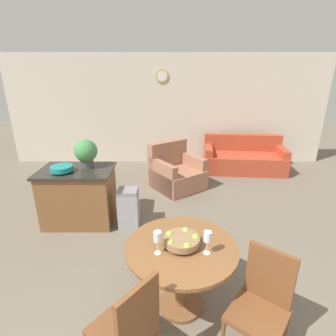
# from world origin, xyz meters

# --- Properties ---
(wall_back) EXTENTS (8.00, 0.09, 2.70)m
(wall_back) POSITION_xyz_m (-0.00, 5.81, 1.35)
(wall_back) COLOR beige
(wall_back) RESTS_ON ground_plane
(dining_table) EXTENTS (1.05, 1.05, 0.73)m
(dining_table) POSITION_xyz_m (0.14, 1.14, 0.57)
(dining_table) COLOR brown
(dining_table) RESTS_ON ground_plane
(dining_chair_near_left) EXTENTS (0.59, 0.59, 0.94)m
(dining_chair_near_left) POSITION_xyz_m (-0.27, 0.50, 0.51)
(dining_chair_near_left) COLOR brown
(dining_chair_near_left) RESTS_ON ground_plane
(dining_chair_near_right) EXTENTS (0.59, 0.59, 0.94)m
(dining_chair_near_right) POSITION_xyz_m (0.78, 0.73, 0.51)
(dining_chair_near_right) COLOR brown
(dining_chair_near_right) RESTS_ON ground_plane
(fruit_bowl) EXTENTS (0.34, 0.34, 0.12)m
(fruit_bowl) POSITION_xyz_m (0.14, 1.14, 0.80)
(fruit_bowl) COLOR olive
(fruit_bowl) RESTS_ON dining_table
(wine_glass_left) EXTENTS (0.07, 0.07, 0.22)m
(wine_glass_left) POSITION_xyz_m (-0.07, 1.03, 0.90)
(wine_glass_left) COLOR silver
(wine_glass_left) RESTS_ON dining_table
(wine_glass_right) EXTENTS (0.07, 0.07, 0.22)m
(wine_glass_right) POSITION_xyz_m (0.36, 1.03, 0.90)
(wine_glass_right) COLOR silver
(wine_glass_right) RESTS_ON dining_table
(kitchen_island) EXTENTS (1.09, 0.74, 0.88)m
(kitchen_island) POSITION_xyz_m (-1.37, 2.78, 0.44)
(kitchen_island) COLOR brown
(kitchen_island) RESTS_ON ground_plane
(teal_bowl) EXTENTS (0.32, 0.32, 0.10)m
(teal_bowl) POSITION_xyz_m (-1.53, 2.67, 0.94)
(teal_bowl) COLOR teal
(teal_bowl) RESTS_ON kitchen_island
(potted_plant) EXTENTS (0.34, 0.34, 0.43)m
(potted_plant) POSITION_xyz_m (-1.22, 2.89, 1.12)
(potted_plant) COLOR #4C4C51
(potted_plant) RESTS_ON kitchen_island
(trash_bin) EXTENTS (0.31, 0.28, 0.61)m
(trash_bin) POSITION_xyz_m (-0.59, 2.65, 0.30)
(trash_bin) COLOR #9E9EA3
(trash_bin) RESTS_ON ground_plane
(couch) EXTENTS (1.93, 1.06, 0.82)m
(couch) POSITION_xyz_m (1.84, 5.13, 0.28)
(couch) COLOR #B24228
(couch) RESTS_ON ground_plane
(armchair) EXTENTS (1.24, 1.24, 0.92)m
(armchair) POSITION_xyz_m (0.18, 4.12, 0.31)
(armchair) COLOR #A87056
(armchair) RESTS_ON ground_plane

